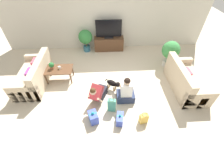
# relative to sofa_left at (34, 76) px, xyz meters

# --- Properties ---
(ground_plane) EXTENTS (16.00, 16.00, 0.00)m
(ground_plane) POSITION_rel_sofa_left_xyz_m (2.42, -0.35, -0.30)
(ground_plane) COLOR beige
(wall_back) EXTENTS (8.40, 0.06, 2.60)m
(wall_back) POSITION_rel_sofa_left_xyz_m (2.42, 2.28, 1.00)
(wall_back) COLOR beige
(wall_back) RESTS_ON ground_plane
(sofa_left) EXTENTS (0.85, 1.73, 0.84)m
(sofa_left) POSITION_rel_sofa_left_xyz_m (0.00, 0.00, 0.00)
(sofa_left) COLOR #C6B293
(sofa_left) RESTS_ON ground_plane
(sofa_right) EXTENTS (0.85, 1.73, 0.84)m
(sofa_right) POSITION_rel_sofa_left_xyz_m (4.84, -0.53, -0.00)
(sofa_right) COLOR #C6B293
(sofa_right) RESTS_ON ground_plane
(coffee_table) EXTENTS (0.92, 0.55, 0.45)m
(coffee_table) POSITION_rel_sofa_left_xyz_m (0.78, 0.12, 0.09)
(coffee_table) COLOR brown
(coffee_table) RESTS_ON ground_plane
(tv_console) EXTENTS (1.23, 0.41, 0.56)m
(tv_console) POSITION_rel_sofa_left_xyz_m (2.54, 2.01, -0.02)
(tv_console) COLOR brown
(tv_console) RESTS_ON ground_plane
(tv) EXTENTS (1.05, 0.20, 0.74)m
(tv) POSITION_rel_sofa_left_xyz_m (2.54, 2.01, 0.59)
(tv) COLOR black
(tv) RESTS_ON tv_console
(potted_plant_back_left) EXTENTS (0.57, 0.57, 0.93)m
(potted_plant_back_left) POSITION_rel_sofa_left_xyz_m (1.57, 1.96, 0.29)
(potted_plant_back_left) COLOR #336B84
(potted_plant_back_left) RESTS_ON ground_plane
(potted_plant_corner_right) EXTENTS (0.63, 0.63, 1.00)m
(potted_plant_corner_right) POSITION_rel_sofa_left_xyz_m (4.70, 0.69, 0.33)
(potted_plant_corner_right) COLOR beige
(potted_plant_corner_right) RESTS_ON ground_plane
(person_kneeling) EXTENTS (0.58, 0.79, 0.73)m
(person_kneeling) POSITION_rel_sofa_left_xyz_m (2.09, -0.90, 0.01)
(person_kneeling) COLOR #23232D
(person_kneeling) RESTS_ON ground_plane
(person_sitting) EXTENTS (0.52, 0.48, 0.89)m
(person_sitting) POSITION_rel_sofa_left_xyz_m (2.91, -0.93, 0.01)
(person_sitting) COLOR #283351
(person_sitting) RESTS_ON ground_plane
(dog) EXTENTS (0.49, 0.39, 0.37)m
(dog) POSITION_rel_sofa_left_xyz_m (2.57, -0.47, -0.06)
(dog) COLOR black
(dog) RESTS_ON ground_plane
(gift_box_a) EXTENTS (0.30, 0.36, 0.36)m
(gift_box_a) POSITION_rel_sofa_left_xyz_m (1.97, -1.62, -0.15)
(gift_box_a) COLOR #3D51BC
(gift_box_a) RESTS_ON ground_plane
(gift_box_b) EXTENTS (0.22, 0.35, 0.30)m
(gift_box_b) POSITION_rel_sofa_left_xyz_m (2.66, -1.69, -0.18)
(gift_box_b) COLOR #3D51BC
(gift_box_b) RESTS_ON ground_plane
(gift_bag_a) EXTENTS (0.24, 0.17, 0.33)m
(gift_bag_a) POSITION_rel_sofa_left_xyz_m (3.28, -1.73, -0.15)
(gift_bag_a) COLOR #E5B74C
(gift_bag_a) RESTS_ON ground_plane
(gift_bag_b) EXTENTS (0.23, 0.16, 0.45)m
(gift_bag_b) POSITION_rel_sofa_left_xyz_m (2.47, -1.30, -0.08)
(gift_bag_b) COLOR #4CA384
(gift_bag_b) RESTS_ON ground_plane
(mug) EXTENTS (0.12, 0.08, 0.09)m
(mug) POSITION_rel_sofa_left_xyz_m (0.84, 0.13, 0.19)
(mug) COLOR silver
(mug) RESTS_ON coffee_table
(tabletop_plant) EXTENTS (0.17, 0.17, 0.22)m
(tabletop_plant) POSITION_rel_sofa_left_xyz_m (0.59, 0.16, 0.27)
(tabletop_plant) COLOR #A36042
(tabletop_plant) RESTS_ON coffee_table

